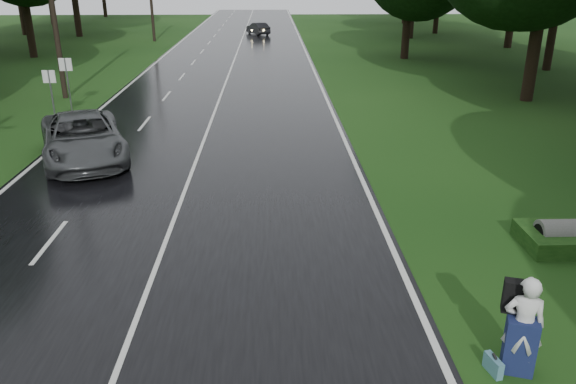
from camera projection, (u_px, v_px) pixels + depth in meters
name	position (u px, v px, depth m)	size (l,w,h in m)	color
ground	(152.00, 281.00, 12.88)	(160.00, 160.00, 0.00)	#1C4113
road	(221.00, 96.00, 31.45)	(12.00, 140.00, 0.04)	black
lane_center	(221.00, 95.00, 31.44)	(0.12, 140.00, 0.01)	silver
grey_car	(83.00, 138.00, 20.59)	(2.76, 6.00, 1.67)	#45484A
far_car	(258.00, 28.00, 60.22)	(1.30, 3.73, 1.23)	black
hitchhiker	(522.00, 328.00, 9.70)	(0.79, 0.76, 1.89)	silver
suitcase	(493.00, 365.00, 9.90)	(0.13, 0.44, 0.32)	teal
culvert	(564.00, 246.00, 14.48)	(0.73, 0.73, 1.47)	slate
utility_pole_mid	(66.00, 98.00, 31.06)	(1.80, 0.28, 10.71)	black
utility_pole_far	(155.00, 41.00, 55.20)	(1.80, 0.28, 9.09)	black
road_sign_a	(56.00, 122.00, 26.19)	(0.57, 0.10, 2.38)	white
road_sign_b	(72.00, 110.00, 28.32)	(0.62, 0.10, 2.58)	white
tree_left_e	(34.00, 57.00, 45.23)	(9.24, 9.24, 14.44)	black
tree_left_f	(80.00, 36.00, 59.00)	(11.14, 11.14, 17.41)	black
tree_right_d	(526.00, 100.00, 30.46)	(8.94, 8.94, 13.97)	black
tree_right_e	(404.00, 58.00, 44.61)	(7.46, 7.46, 11.66)	black
tree_right_f	(410.00, 38.00, 57.50)	(8.83, 8.83, 13.80)	black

